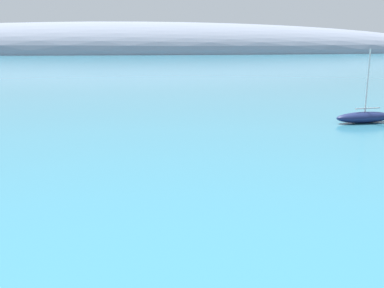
{
  "coord_description": "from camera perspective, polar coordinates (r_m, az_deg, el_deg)",
  "views": [
    {
      "loc": [
        -4.54,
        0.39,
        8.32
      ],
      "look_at": [
        -1.8,
        28.2,
        1.72
      ],
      "focal_mm": 42.24,
      "sensor_mm": 36.0,
      "label": 1
    }
  ],
  "objects": [
    {
      "name": "sailboat_navy_near_shore",
      "position": [
        48.41,
        20.95,
        3.22
      ],
      "size": [
        6.41,
        2.67,
        7.29
      ],
      "rotation": [
        0.0,
        0.0,
        3.29
      ],
      "color": "navy",
      "rests_on": "water"
    },
    {
      "name": "distant_ridge",
      "position": [
        259.74,
        -8.39,
        11.32
      ],
      "size": [
        390.82,
        71.22,
        33.8
      ],
      "primitive_type": "ellipsoid",
      "color": "gray",
      "rests_on": "ground"
    }
  ]
}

